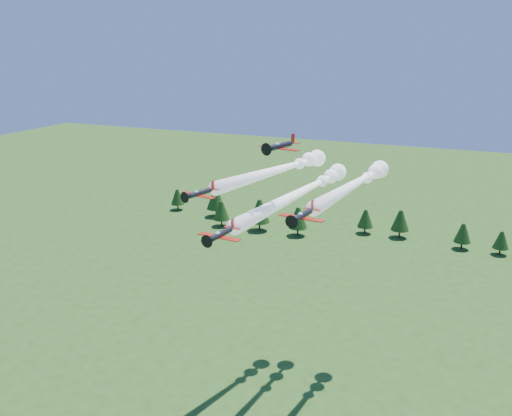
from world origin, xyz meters
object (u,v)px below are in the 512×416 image
at_px(plane_right, 357,183).
at_px(plane_slot, 280,146).
at_px(plane_left, 283,168).
at_px(plane_lead, 304,191).

bearing_deg(plane_right, plane_slot, -111.43).
bearing_deg(plane_slot, plane_left, 123.46).
bearing_deg(plane_left, plane_right, 13.76).
height_order(plane_left, plane_slot, plane_slot).
bearing_deg(plane_slot, plane_right, 76.42).
xyz_separation_m(plane_lead, plane_right, (9.25, 3.91, 1.53)).
height_order(plane_right, plane_slot, plane_slot).
xyz_separation_m(plane_left, plane_slot, (5.90, -17.49, 7.88)).
relative_size(plane_right, plane_slot, 5.17).
relative_size(plane_lead, plane_left, 1.26).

